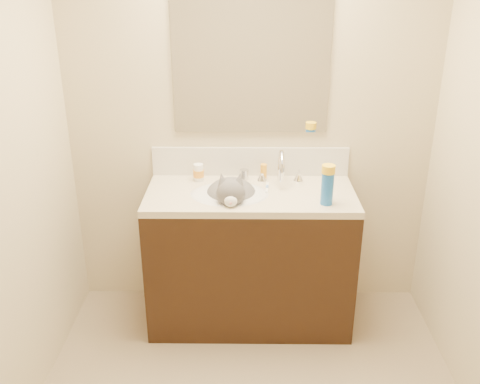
{
  "coord_description": "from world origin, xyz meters",
  "views": [
    {
      "loc": [
        -0.03,
        -1.84,
        2.06
      ],
      "look_at": [
        -0.06,
        0.92,
        0.88
      ],
      "focal_mm": 40.0,
      "sensor_mm": 36.0,
      "label": 1
    }
  ],
  "objects_px": {
    "faucet": "(281,169)",
    "amber_bottle": "(264,172)",
    "vanity_cabinet": "(250,260)",
    "cat": "(231,197)",
    "basin": "(230,205)",
    "silver_jar": "(244,175)",
    "spray_can": "(327,188)",
    "pill_bottle": "(199,172)"
  },
  "relations": [
    {
      "from": "faucet",
      "to": "cat",
      "type": "bearing_deg",
      "value": -151.52
    },
    {
      "from": "pill_bottle",
      "to": "spray_can",
      "type": "distance_m",
      "value": 0.8
    },
    {
      "from": "cat",
      "to": "amber_bottle",
      "type": "xyz_separation_m",
      "value": [
        0.19,
        0.21,
        0.07
      ]
    },
    {
      "from": "vanity_cabinet",
      "to": "pill_bottle",
      "type": "distance_m",
      "value": 0.62
    },
    {
      "from": "spray_can",
      "to": "basin",
      "type": "bearing_deg",
      "value": 166.02
    },
    {
      "from": "vanity_cabinet",
      "to": "cat",
      "type": "distance_m",
      "value": 0.44
    },
    {
      "from": "faucet",
      "to": "silver_jar",
      "type": "bearing_deg",
      "value": 165.53
    },
    {
      "from": "faucet",
      "to": "amber_bottle",
      "type": "relative_size",
      "value": 2.88
    },
    {
      "from": "basin",
      "to": "silver_jar",
      "type": "height_order",
      "value": "silver_jar"
    },
    {
      "from": "amber_bottle",
      "to": "cat",
      "type": "bearing_deg",
      "value": -131.56
    },
    {
      "from": "faucet",
      "to": "pill_bottle",
      "type": "xyz_separation_m",
      "value": [
        -0.49,
        0.03,
        -0.03
      ]
    },
    {
      "from": "vanity_cabinet",
      "to": "basin",
      "type": "xyz_separation_m",
      "value": [
        -0.12,
        -0.03,
        0.38
      ]
    },
    {
      "from": "cat",
      "to": "amber_bottle",
      "type": "relative_size",
      "value": 4.39
    },
    {
      "from": "silver_jar",
      "to": "spray_can",
      "type": "bearing_deg",
      "value": -38.39
    },
    {
      "from": "vanity_cabinet",
      "to": "amber_bottle",
      "type": "height_order",
      "value": "amber_bottle"
    },
    {
      "from": "spray_can",
      "to": "amber_bottle",
      "type": "bearing_deg",
      "value": 132.96
    },
    {
      "from": "cat",
      "to": "vanity_cabinet",
      "type": "bearing_deg",
      "value": 9.27
    },
    {
      "from": "basin",
      "to": "pill_bottle",
      "type": "xyz_separation_m",
      "value": [
        -0.19,
        0.2,
        0.12
      ]
    },
    {
      "from": "vanity_cabinet",
      "to": "basin",
      "type": "bearing_deg",
      "value": -165.96
    },
    {
      "from": "basin",
      "to": "amber_bottle",
      "type": "height_order",
      "value": "amber_bottle"
    },
    {
      "from": "basin",
      "to": "spray_can",
      "type": "relative_size",
      "value": 2.46
    },
    {
      "from": "basin",
      "to": "pill_bottle",
      "type": "height_order",
      "value": "pill_bottle"
    },
    {
      "from": "cat",
      "to": "pill_bottle",
      "type": "xyz_separation_m",
      "value": [
        -0.2,
        0.19,
        0.08
      ]
    },
    {
      "from": "silver_jar",
      "to": "amber_bottle",
      "type": "height_order",
      "value": "amber_bottle"
    },
    {
      "from": "vanity_cabinet",
      "to": "basin",
      "type": "height_order",
      "value": "basin"
    },
    {
      "from": "silver_jar",
      "to": "spray_can",
      "type": "distance_m",
      "value": 0.58
    },
    {
      "from": "vanity_cabinet",
      "to": "spray_can",
      "type": "height_order",
      "value": "spray_can"
    },
    {
      "from": "vanity_cabinet",
      "to": "spray_can",
      "type": "distance_m",
      "value": 0.7
    },
    {
      "from": "basin",
      "to": "silver_jar",
      "type": "distance_m",
      "value": 0.26
    },
    {
      "from": "faucet",
      "to": "amber_bottle",
      "type": "bearing_deg",
      "value": 150.53
    },
    {
      "from": "faucet",
      "to": "cat",
      "type": "relative_size",
      "value": 0.66
    },
    {
      "from": "faucet",
      "to": "spray_can",
      "type": "distance_m",
      "value": 0.38
    },
    {
      "from": "faucet",
      "to": "spray_can",
      "type": "xyz_separation_m",
      "value": [
        0.23,
        -0.3,
        0.01
      ]
    },
    {
      "from": "basin",
      "to": "pill_bottle",
      "type": "relative_size",
      "value": 4.31
    },
    {
      "from": "vanity_cabinet",
      "to": "faucet",
      "type": "height_order",
      "value": "faucet"
    },
    {
      "from": "faucet",
      "to": "vanity_cabinet",
      "type": "bearing_deg",
      "value": -142.71
    },
    {
      "from": "cat",
      "to": "faucet",
      "type": "bearing_deg",
      "value": 27.43
    },
    {
      "from": "basin",
      "to": "amber_bottle",
      "type": "relative_size",
      "value": 4.62
    },
    {
      "from": "cat",
      "to": "amber_bottle",
      "type": "distance_m",
      "value": 0.29
    },
    {
      "from": "cat",
      "to": "pill_bottle",
      "type": "bearing_deg",
      "value": 135.54
    },
    {
      "from": "vanity_cabinet",
      "to": "cat",
      "type": "height_order",
      "value": "cat"
    },
    {
      "from": "spray_can",
      "to": "cat",
      "type": "bearing_deg",
      "value": 164.71
    }
  ]
}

